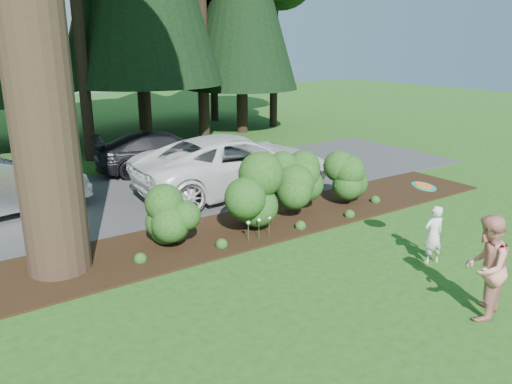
# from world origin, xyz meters

# --- Properties ---
(ground) EXTENTS (80.00, 80.00, 0.00)m
(ground) POSITION_xyz_m (0.00, 0.00, 0.00)
(ground) COLOR #1F4F16
(ground) RESTS_ON ground
(mulch_bed) EXTENTS (16.00, 2.50, 0.05)m
(mulch_bed) POSITION_xyz_m (0.00, 3.25, 0.03)
(mulch_bed) COLOR black
(mulch_bed) RESTS_ON ground
(driveway) EXTENTS (22.00, 6.00, 0.03)m
(driveway) POSITION_xyz_m (0.00, 7.50, 0.01)
(driveway) COLOR #38383A
(driveway) RESTS_ON ground
(shrub_row) EXTENTS (6.53, 1.60, 1.61)m
(shrub_row) POSITION_xyz_m (0.77, 3.14, 0.81)
(shrub_row) COLOR #154516
(shrub_row) RESTS_ON ground
(lily_cluster) EXTENTS (0.69, 0.09, 0.57)m
(lily_cluster) POSITION_xyz_m (-0.30, 2.40, 0.50)
(lily_cluster) COLOR #154516
(lily_cluster) RESTS_ON ground
(car_white_suv) EXTENTS (6.47, 3.20, 1.77)m
(car_white_suv) POSITION_xyz_m (1.43, 6.14, 0.91)
(car_white_suv) COLOR white
(car_white_suv) RESTS_ON driveway
(car_dark_suv) EXTENTS (5.16, 2.92, 1.41)m
(car_dark_suv) POSITION_xyz_m (0.66, 9.80, 0.74)
(car_dark_suv) COLOR black
(car_dark_suv) RESTS_ON driveway
(child) EXTENTS (0.53, 0.41, 1.28)m
(child) POSITION_xyz_m (2.03, -0.70, 0.64)
(child) COLOR white
(child) RESTS_ON ground
(adult) EXTENTS (1.08, 0.96, 1.83)m
(adult) POSITION_xyz_m (0.88, -2.55, 0.92)
(adult) COLOR red
(adult) RESTS_ON ground
(frisbee) EXTENTS (0.53, 0.52, 0.13)m
(frisbee) POSITION_xyz_m (2.08, -0.30, 1.60)
(frisbee) COLOR teal
(frisbee) RESTS_ON ground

